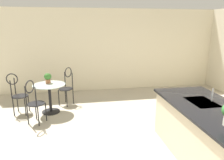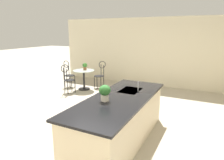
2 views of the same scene
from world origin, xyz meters
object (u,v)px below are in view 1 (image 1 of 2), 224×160
chair_near_window (17,92)px  chair_toward_desk (67,84)px  bistro_table (50,96)px  chair_by_island (34,100)px  potted_plant_on_table (48,78)px

chair_near_window → chair_toward_desk: bearing=112.1°
bistro_table → chair_by_island: bearing=-23.2°
chair_toward_desk → potted_plant_on_table: chair_toward_desk is taller
chair_near_window → chair_by_island: bearing=37.2°
potted_plant_on_table → bistro_table: bearing=13.5°
chair_by_island → potted_plant_on_table: 0.85m
chair_by_island → chair_toward_desk: 1.33m
chair_near_window → chair_toward_desk: size_ratio=1.00×
chair_near_window → potted_plant_on_table: 0.81m
chair_toward_desk → bistro_table: bearing=-37.3°
bistro_table → chair_toward_desk: bearing=142.7°
bistro_table → potted_plant_on_table: potted_plant_on_table is taller
bistro_table → chair_by_island: 0.68m
potted_plant_on_table → chair_by_island: bearing=-17.1°
chair_near_window → potted_plant_on_table: bearing=96.2°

